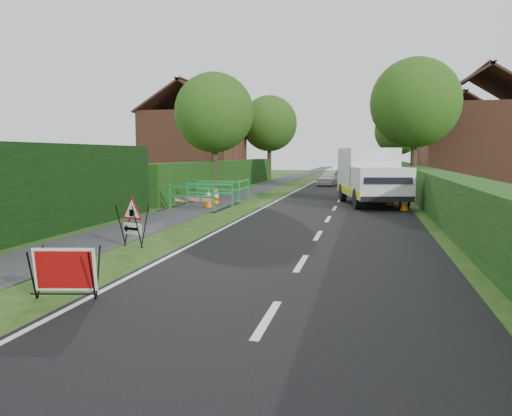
{
  "coord_description": "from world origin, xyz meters",
  "views": [
    {
      "loc": [
        3.75,
        -8.8,
        2.2
      ],
      "look_at": [
        0.96,
        3.73,
        0.81
      ],
      "focal_mm": 35.0,
      "sensor_mm": 36.0,
      "label": 1
    }
  ],
  "objects_px": {
    "works_van": "(371,175)",
    "red_rect_sign": "(65,271)",
    "triangle_sign": "(131,218)",
    "hatchback_car": "(330,178)"
  },
  "relations": [
    {
      "from": "red_rect_sign",
      "to": "triangle_sign",
      "type": "height_order",
      "value": "triangle_sign"
    },
    {
      "from": "hatchback_car",
      "to": "works_van",
      "type": "bearing_deg",
      "value": -63.55
    },
    {
      "from": "works_van",
      "to": "red_rect_sign",
      "type": "bearing_deg",
      "value": -118.63
    },
    {
      "from": "red_rect_sign",
      "to": "triangle_sign",
      "type": "xyz_separation_m",
      "value": [
        -0.99,
        4.17,
        0.24
      ]
    },
    {
      "from": "red_rect_sign",
      "to": "works_van",
      "type": "height_order",
      "value": "works_van"
    },
    {
      "from": "red_rect_sign",
      "to": "hatchback_car",
      "type": "bearing_deg",
      "value": 74.34
    },
    {
      "from": "triangle_sign",
      "to": "hatchback_car",
      "type": "height_order",
      "value": "hatchback_car"
    },
    {
      "from": "triangle_sign",
      "to": "hatchback_car",
      "type": "xyz_separation_m",
      "value": [
        2.9,
        24.44,
        -0.17
      ]
    },
    {
      "from": "triangle_sign",
      "to": "hatchback_car",
      "type": "relative_size",
      "value": 0.32
    },
    {
      "from": "triangle_sign",
      "to": "hatchback_car",
      "type": "distance_m",
      "value": 24.61
    }
  ]
}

